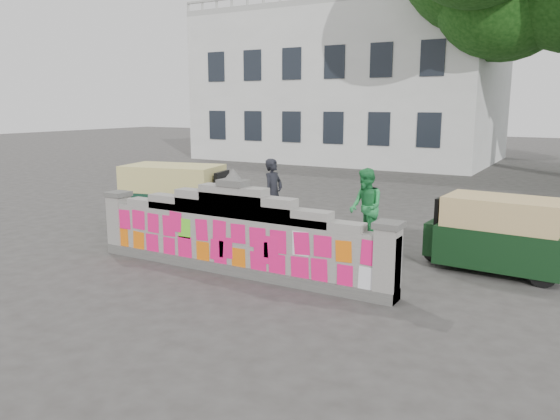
{
  "coord_description": "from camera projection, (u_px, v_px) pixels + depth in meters",
  "views": [
    {
      "loc": [
        5.8,
        -8.22,
        3.18
      ],
      "look_at": [
        0.42,
        1.0,
        1.1
      ],
      "focal_mm": 35.0,
      "sensor_mm": 36.0,
      "label": 1
    }
  ],
  "objects": [
    {
      "name": "cyclist_bike",
      "position": [
        273.0,
        217.0,
        13.17
      ],
      "size": [
        1.91,
        0.8,
        0.98
      ],
      "primitive_type": "imported",
      "rotation": [
        0.0,
        0.0,
        1.49
      ],
      "color": "black",
      "rests_on": "ground"
    },
    {
      "name": "rickshaw_left",
      "position": [
        176.0,
        197.0,
        13.81
      ],
      "size": [
        3.11,
        1.92,
        1.67
      ],
      "rotation": [
        0.0,
        0.0,
        0.22
      ],
      "color": "#113424",
      "rests_on": "ground"
    },
    {
      "name": "building",
      "position": [
        351.0,
        89.0,
        31.78
      ],
      "size": [
        16.0,
        10.0,
        8.9
      ],
      "color": "silver",
      "rests_on": "ground"
    },
    {
      "name": "ground",
      "position": [
        235.0,
        273.0,
        10.44
      ],
      "size": [
        100.0,
        100.0,
        0.0
      ],
      "primitive_type": "plane",
      "color": "#383533",
      "rests_on": "ground"
    },
    {
      "name": "pedestrian",
      "position": [
        366.0,
        207.0,
        12.32
      ],
      "size": [
        1.07,
        1.09,
        1.77
      ],
      "primitive_type": "imported",
      "rotation": [
        0.0,
        0.0,
        -0.83
      ],
      "color": "green",
      "rests_on": "ground"
    },
    {
      "name": "cyclist_rider",
      "position": [
        273.0,
        203.0,
        13.1
      ],
      "size": [
        0.44,
        0.63,
        1.65
      ],
      "primitive_type": "imported",
      "rotation": [
        0.0,
        0.0,
        1.49
      ],
      "color": "black",
      "rests_on": "ground"
    },
    {
      "name": "parapet_wall",
      "position": [
        234.0,
        235.0,
        10.29
      ],
      "size": [
        6.48,
        0.44,
        2.01
      ],
      "color": "#4C4C49",
      "rests_on": "ground"
    },
    {
      "name": "rickshaw_right",
      "position": [
        498.0,
        233.0,
        10.39
      ],
      "size": [
        2.66,
        1.35,
        1.45
      ],
      "rotation": [
        0.0,
        0.0,
        3.08
      ],
      "color": "black",
      "rests_on": "ground"
    }
  ]
}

